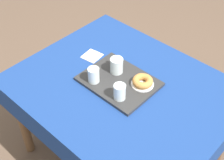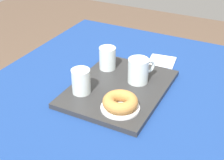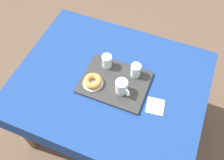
{
  "view_description": "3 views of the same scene",
  "coord_description": "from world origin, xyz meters",
  "px_view_note": "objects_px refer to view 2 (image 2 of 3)",
  "views": [
    {
      "loc": [
        0.87,
        -1.03,
        2.02
      ],
      "look_at": [
        -0.06,
        -0.03,
        0.75
      ],
      "focal_mm": 50.64,
      "sensor_mm": 36.0,
      "label": 1
    },
    {
      "loc": [
        0.88,
        0.45,
        1.39
      ],
      "look_at": [
        -0.05,
        -0.03,
        0.75
      ],
      "focal_mm": 50.97,
      "sensor_mm": 36.0,
      "label": 2
    },
    {
      "loc": [
        -0.35,
        0.84,
        2.09
      ],
      "look_at": [
        -0.02,
        0.01,
        0.76
      ],
      "focal_mm": 39.58,
      "sensor_mm": 36.0,
      "label": 3
    }
  ],
  "objects_px": {
    "donut_plate_left": "(120,108)",
    "sugar_donut_left": "(120,102)",
    "water_glass_far": "(107,59)",
    "water_glass_near": "(81,82)",
    "paper_napkin": "(162,61)",
    "dining_table": "(113,113)",
    "serving_tray": "(119,88)",
    "tea_mug_left": "(139,71)"
  },
  "relations": [
    {
      "from": "donut_plate_left",
      "to": "sugar_donut_left",
      "type": "distance_m",
      "value": 0.02
    },
    {
      "from": "water_glass_far",
      "to": "water_glass_near",
      "type": "bearing_deg",
      "value": 0.06
    },
    {
      "from": "water_glass_far",
      "to": "donut_plate_left",
      "type": "height_order",
      "value": "water_glass_far"
    },
    {
      "from": "paper_napkin",
      "to": "water_glass_far",
      "type": "bearing_deg",
      "value": -41.64
    },
    {
      "from": "dining_table",
      "to": "donut_plate_left",
      "type": "relative_size",
      "value": 9.44
    },
    {
      "from": "donut_plate_left",
      "to": "paper_napkin",
      "type": "distance_m",
      "value": 0.43
    },
    {
      "from": "serving_tray",
      "to": "water_glass_far",
      "type": "xyz_separation_m",
      "value": [
        -0.1,
        -0.11,
        0.05
      ]
    },
    {
      "from": "tea_mug_left",
      "to": "water_glass_far",
      "type": "relative_size",
      "value": 1.2
    },
    {
      "from": "water_glass_far",
      "to": "sugar_donut_left",
      "type": "xyz_separation_m",
      "value": [
        0.23,
        0.17,
        -0.01
      ]
    },
    {
      "from": "water_glass_far",
      "to": "sugar_donut_left",
      "type": "relative_size",
      "value": 0.77
    },
    {
      "from": "water_glass_near",
      "to": "donut_plate_left",
      "type": "height_order",
      "value": "water_glass_near"
    },
    {
      "from": "water_glass_far",
      "to": "paper_napkin",
      "type": "height_order",
      "value": "water_glass_far"
    },
    {
      "from": "dining_table",
      "to": "tea_mug_left",
      "type": "bearing_deg",
      "value": 151.34
    },
    {
      "from": "water_glass_near",
      "to": "sugar_donut_left",
      "type": "bearing_deg",
      "value": 81.07
    },
    {
      "from": "dining_table",
      "to": "serving_tray",
      "type": "height_order",
      "value": "serving_tray"
    },
    {
      "from": "water_glass_near",
      "to": "dining_table",
      "type": "bearing_deg",
      "value": 122.23
    },
    {
      "from": "water_glass_near",
      "to": "paper_napkin",
      "type": "bearing_deg",
      "value": 156.67
    },
    {
      "from": "dining_table",
      "to": "water_glass_near",
      "type": "bearing_deg",
      "value": -57.77
    },
    {
      "from": "water_glass_near",
      "to": "water_glass_far",
      "type": "relative_size",
      "value": 1.0
    },
    {
      "from": "serving_tray",
      "to": "paper_napkin",
      "type": "relative_size",
      "value": 3.87
    },
    {
      "from": "dining_table",
      "to": "serving_tray",
      "type": "distance_m",
      "value": 0.1
    },
    {
      "from": "dining_table",
      "to": "tea_mug_left",
      "type": "xyz_separation_m",
      "value": [
        -0.1,
        0.06,
        0.15
      ]
    },
    {
      "from": "dining_table",
      "to": "donut_plate_left",
      "type": "distance_m",
      "value": 0.16
    },
    {
      "from": "sugar_donut_left",
      "to": "tea_mug_left",
      "type": "bearing_deg",
      "value": -175.25
    },
    {
      "from": "dining_table",
      "to": "water_glass_far",
      "type": "bearing_deg",
      "value": -145.11
    },
    {
      "from": "dining_table",
      "to": "sugar_donut_left",
      "type": "bearing_deg",
      "value": 38.92
    },
    {
      "from": "water_glass_near",
      "to": "tea_mug_left",
      "type": "bearing_deg",
      "value": 136.79
    },
    {
      "from": "sugar_donut_left",
      "to": "paper_napkin",
      "type": "relative_size",
      "value": 1.08
    },
    {
      "from": "tea_mug_left",
      "to": "donut_plate_left",
      "type": "bearing_deg",
      "value": 4.75
    },
    {
      "from": "serving_tray",
      "to": "water_glass_near",
      "type": "height_order",
      "value": "water_glass_near"
    },
    {
      "from": "serving_tray",
      "to": "sugar_donut_left",
      "type": "bearing_deg",
      "value": 27.57
    },
    {
      "from": "water_glass_near",
      "to": "serving_tray",
      "type": "bearing_deg",
      "value": 133.52
    },
    {
      "from": "tea_mug_left",
      "to": "donut_plate_left",
      "type": "distance_m",
      "value": 0.2
    },
    {
      "from": "serving_tray",
      "to": "water_glass_far",
      "type": "relative_size",
      "value": 4.64
    },
    {
      "from": "serving_tray",
      "to": "sugar_donut_left",
      "type": "xyz_separation_m",
      "value": [
        0.13,
        0.07,
        0.04
      ]
    },
    {
      "from": "water_glass_far",
      "to": "donut_plate_left",
      "type": "xyz_separation_m",
      "value": [
        0.23,
        0.17,
        -0.04
      ]
    },
    {
      "from": "dining_table",
      "to": "paper_napkin",
      "type": "height_order",
      "value": "paper_napkin"
    },
    {
      "from": "dining_table",
      "to": "serving_tray",
      "type": "xyz_separation_m",
      "value": [
        -0.04,
        0.01,
        0.09
      ]
    },
    {
      "from": "water_glass_near",
      "to": "paper_napkin",
      "type": "xyz_separation_m",
      "value": [
        -0.4,
        0.17,
        -0.06
      ]
    },
    {
      "from": "tea_mug_left",
      "to": "sugar_donut_left",
      "type": "relative_size",
      "value": 0.92
    },
    {
      "from": "dining_table",
      "to": "water_glass_far",
      "type": "distance_m",
      "value": 0.23
    },
    {
      "from": "serving_tray",
      "to": "water_glass_near",
      "type": "bearing_deg",
      "value": -46.48
    }
  ]
}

